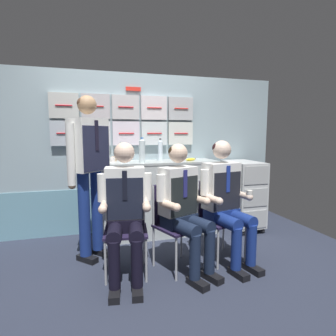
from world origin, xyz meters
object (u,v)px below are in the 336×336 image
(crew_member_left, at_px, (125,205))
(paper_cup_blue, at_px, (112,159))
(folding_chair_left, at_px, (126,219))
(water_bottle_short, at_px, (160,150))
(snack_banana, at_px, (191,159))
(service_trolley, at_px, (243,193))
(folding_chair_right, at_px, (173,216))
(folding_chair_by_counter, at_px, (216,210))
(crew_member_by_counter, at_px, (226,196))
(crew_member_standing, at_px, (89,163))
(crew_member_right, at_px, (183,203))

(crew_member_left, bearing_deg, paper_cup_blue, 90.73)
(folding_chair_left, height_order, water_bottle_short, water_bottle_short)
(water_bottle_short, height_order, snack_banana, water_bottle_short)
(service_trolley, height_order, folding_chair_right, service_trolley)
(folding_chair_by_counter, bearing_deg, crew_member_by_counter, -78.19)
(folding_chair_by_counter, height_order, crew_member_standing, crew_member_standing)
(folding_chair_by_counter, xyz_separation_m, crew_member_standing, (-1.31, 0.32, 0.53))
(crew_member_right, distance_m, paper_cup_blue, 1.31)
(crew_member_by_counter, height_order, paper_cup_blue, crew_member_by_counter)
(folding_chair_right, bearing_deg, snack_banana, 58.87)
(crew_member_left, xyz_separation_m, crew_member_right, (0.55, -0.02, -0.01))
(folding_chair_left, height_order, crew_member_by_counter, crew_member_by_counter)
(folding_chair_right, height_order, snack_banana, snack_banana)
(service_trolley, height_order, folding_chair_left, service_trolley)
(service_trolley, bearing_deg, crew_member_left, -152.57)
(folding_chair_by_counter, bearing_deg, snack_banana, 91.44)
(folding_chair_left, distance_m, folding_chair_right, 0.48)
(folding_chair_by_counter, bearing_deg, paper_cup_blue, 138.33)
(folding_chair_left, distance_m, folding_chair_by_counter, 0.99)
(folding_chair_left, xyz_separation_m, folding_chair_right, (0.48, -0.03, 0.00))
(folding_chair_left, bearing_deg, service_trolley, 23.55)
(service_trolley, relative_size, folding_chair_right, 1.15)
(crew_member_standing, bearing_deg, crew_member_by_counter, -19.37)
(service_trolley, distance_m, snack_banana, 0.92)
(folding_chair_right, distance_m, crew_member_by_counter, 0.58)
(folding_chair_right, bearing_deg, crew_member_standing, 153.79)
(crew_member_right, bearing_deg, crew_member_by_counter, 8.20)
(crew_member_right, bearing_deg, crew_member_left, 177.67)
(service_trolley, bearing_deg, crew_member_right, -142.27)
(water_bottle_short, bearing_deg, crew_member_right, -93.41)
(folding_chair_right, relative_size, crew_member_right, 0.67)
(paper_cup_blue, bearing_deg, crew_member_right, -63.42)
(service_trolley, bearing_deg, snack_banana, 178.15)
(crew_member_standing, bearing_deg, water_bottle_short, 32.94)
(folding_chair_right, xyz_separation_m, crew_member_standing, (-0.80, 0.39, 0.53))
(paper_cup_blue, bearing_deg, snack_banana, -9.53)
(crew_member_by_counter, bearing_deg, service_trolley, 50.06)
(service_trolley, distance_m, crew_member_by_counter, 1.15)
(service_trolley, height_order, crew_member_right, crew_member_right)
(folding_chair_left, distance_m, crew_member_left, 0.24)
(crew_member_standing, height_order, snack_banana, crew_member_standing)
(crew_member_left, distance_m, water_bottle_short, 1.35)
(folding_chair_left, height_order, snack_banana, snack_banana)
(folding_chair_by_counter, relative_size, snack_banana, 4.84)
(folding_chair_left, height_order, folding_chair_right, same)
(crew_member_standing, bearing_deg, folding_chair_left, -48.24)
(folding_chair_right, relative_size, water_bottle_short, 2.82)
(crew_member_left, height_order, crew_member_right, crew_member_left)
(folding_chair_by_counter, distance_m, crew_member_standing, 1.45)
(service_trolley, bearing_deg, folding_chair_left, -156.45)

